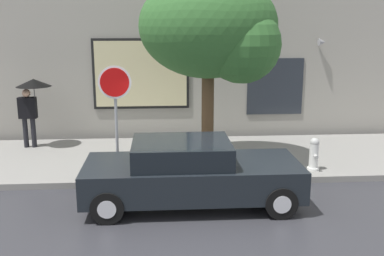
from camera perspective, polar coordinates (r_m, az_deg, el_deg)
The scene contains 8 objects.
ground_plane at distance 9.73m, azimuth -0.70°, elevation -9.37°, with size 60.00×60.00×0.00m, color #333338.
sidewalk at distance 12.53m, azimuth -1.50°, elevation -3.77°, with size 20.00×4.00×0.15m, color gray.
building_facade at distance 14.47m, azimuth -2.04°, elevation 12.22°, with size 20.00×0.67×7.00m.
parked_car at distance 9.44m, azimuth -0.24°, elevation -5.67°, with size 4.43×1.89×1.37m.
fire_hydrant at distance 11.59m, azimuth 15.03°, elevation -3.20°, with size 0.30×0.44×0.82m.
pedestrian_with_umbrella at distance 13.77m, azimuth -19.47°, elevation 4.09°, with size 0.98×0.98×2.00m.
street_tree at distance 11.31m, azimuth 2.91°, elevation 12.12°, with size 3.41×2.89×4.75m.
stop_sign at distance 10.58m, azimuth -9.59°, elevation 3.59°, with size 0.76×0.10×2.62m.
Camera 1 is at (-0.51, -8.97, 3.75)m, focal length 42.54 mm.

